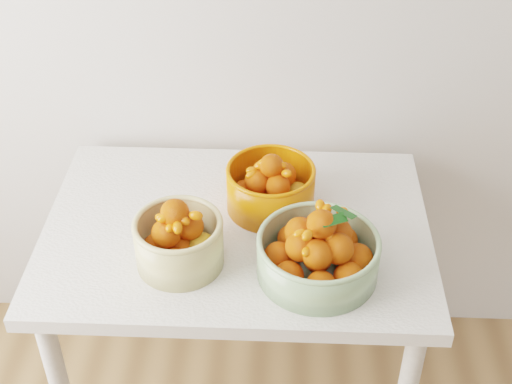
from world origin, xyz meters
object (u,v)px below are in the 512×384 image
table (237,253)px  bowl_green (319,252)px  bowl_cream (179,240)px  bowl_orange (271,187)px

table → bowl_green: bowl_green is taller
table → bowl_green: bearing=-38.8°
bowl_cream → bowl_orange: (0.21, 0.22, -0.00)m
table → bowl_orange: bowl_orange is taller
bowl_cream → bowl_green: bowl_green is taller
table → bowl_cream: size_ratio=4.10×
bowl_green → bowl_orange: bearing=115.7°
bowl_cream → table: bearing=48.2°
table → bowl_orange: (0.09, 0.08, 0.16)m
table → bowl_cream: 0.25m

